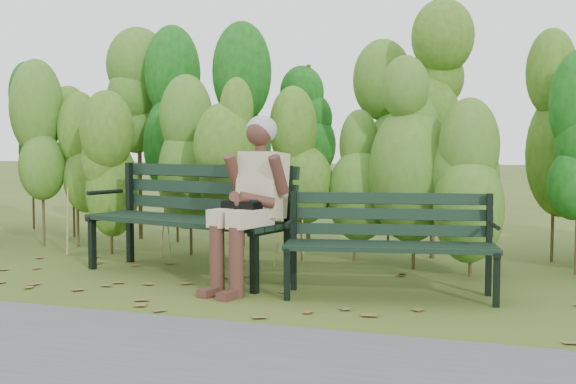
% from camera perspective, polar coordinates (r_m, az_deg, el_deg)
% --- Properties ---
extents(ground, '(80.00, 80.00, 0.00)m').
position_cam_1_polar(ground, '(5.21, -1.21, -8.51)').
color(ground, '#3C511E').
extents(hedge_band, '(11.04, 1.67, 2.42)m').
position_cam_1_polar(hedge_band, '(6.87, 3.93, 5.03)').
color(hedge_band, '#47381E').
rests_on(hedge_band, ground).
extents(leaf_litter, '(5.83, 2.26, 0.01)m').
position_cam_1_polar(leaf_litter, '(5.01, -0.98, -8.98)').
color(leaf_litter, brown).
rests_on(leaf_litter, ground).
extents(bench_left, '(2.02, 1.12, 0.96)m').
position_cam_1_polar(bench_left, '(5.93, -8.10, -1.48)').
color(bench_left, black).
rests_on(bench_left, ground).
extents(bench_right, '(1.60, 0.76, 0.77)m').
position_cam_1_polar(bench_right, '(5.08, 8.60, -3.67)').
color(bench_right, black).
rests_on(bench_right, ground).
extents(seated_woman, '(0.57, 0.83, 1.36)m').
position_cam_1_polar(seated_woman, '(5.26, -3.09, 0.14)').
color(seated_woman, '#C3B68C').
rests_on(seated_woman, ground).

